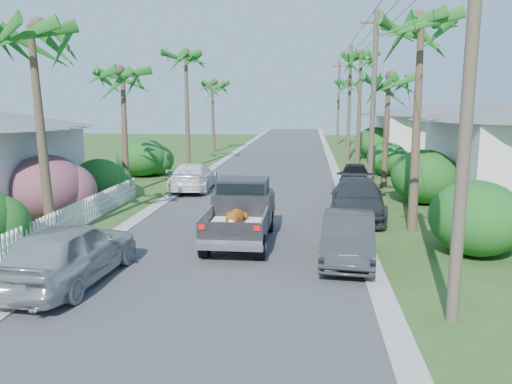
# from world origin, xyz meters

# --- Properties ---
(ground) EXTENTS (120.00, 120.00, 0.00)m
(ground) POSITION_xyz_m (0.00, 0.00, 0.00)
(ground) COLOR #2F4F1D
(ground) RESTS_ON ground
(road) EXTENTS (8.00, 100.00, 0.02)m
(road) POSITION_xyz_m (0.00, 25.00, 0.01)
(road) COLOR #38383A
(road) RESTS_ON ground
(curb_left) EXTENTS (0.60, 100.00, 0.06)m
(curb_left) POSITION_xyz_m (-4.30, 25.00, 0.03)
(curb_left) COLOR #A5A39E
(curb_left) RESTS_ON ground
(curb_right) EXTENTS (0.60, 100.00, 0.06)m
(curb_right) POSITION_xyz_m (4.30, 25.00, 0.03)
(curb_right) COLOR #A5A39E
(curb_right) RESTS_ON ground
(pickup_truck) EXTENTS (1.98, 5.12, 2.06)m
(pickup_truck) POSITION_xyz_m (0.25, 3.99, 1.01)
(pickup_truck) COLOR black
(pickup_truck) RESTS_ON ground
(parked_car_rn) EXTENTS (1.84, 4.34, 1.39)m
(parked_car_rn) POSITION_xyz_m (3.68, 1.96, 0.70)
(parked_car_rn) COLOR #2E3133
(parked_car_rn) RESTS_ON ground
(parked_car_rm) EXTENTS (2.46, 5.34, 1.51)m
(parked_car_rm) POSITION_xyz_m (4.49, 7.74, 0.76)
(parked_car_rm) COLOR #2A2C2F
(parked_car_rm) RESTS_ON ground
(parked_car_rf) EXTENTS (1.97, 4.03, 1.32)m
(parked_car_rf) POSITION_xyz_m (5.00, 15.06, 0.66)
(parked_car_rf) COLOR black
(parked_car_rf) RESTS_ON ground
(parked_car_ln) EXTENTS (2.25, 4.93, 1.64)m
(parked_car_ln) POSITION_xyz_m (-3.60, -0.70, 0.82)
(parked_car_ln) COLOR #A8ABAF
(parked_car_ln) RESTS_ON ground
(parked_car_lf) EXTENTS (2.18, 5.04, 1.44)m
(parked_car_lf) POSITION_xyz_m (-3.60, 13.30, 0.72)
(parked_car_lf) COLOR white
(parked_car_lf) RESTS_ON ground
(palm_l_a) EXTENTS (4.40, 4.40, 8.20)m
(palm_l_a) POSITION_xyz_m (-6.20, 3.00, 6.93)
(palm_l_a) COLOR brown
(palm_l_a) RESTS_ON ground
(palm_l_b) EXTENTS (4.40, 4.40, 7.40)m
(palm_l_b) POSITION_xyz_m (-6.80, 12.00, 6.15)
(palm_l_b) COLOR brown
(palm_l_b) RESTS_ON ground
(palm_l_c) EXTENTS (4.40, 4.40, 9.20)m
(palm_l_c) POSITION_xyz_m (-6.00, 22.00, 7.91)
(palm_l_c) COLOR brown
(palm_l_c) RESTS_ON ground
(palm_l_d) EXTENTS (4.40, 4.40, 7.70)m
(palm_l_d) POSITION_xyz_m (-6.50, 34.00, 6.44)
(palm_l_d) COLOR brown
(palm_l_d) RESTS_ON ground
(palm_r_a) EXTENTS (4.40, 4.40, 8.70)m
(palm_r_a) POSITION_xyz_m (6.30, 6.00, 7.42)
(palm_r_a) COLOR brown
(palm_r_a) RESTS_ON ground
(palm_r_b) EXTENTS (4.40, 4.40, 7.20)m
(palm_r_b) POSITION_xyz_m (6.60, 15.00, 5.95)
(palm_r_b) COLOR brown
(palm_r_b) RESTS_ON ground
(palm_r_c) EXTENTS (4.40, 4.40, 9.40)m
(palm_r_c) POSITION_xyz_m (6.20, 26.00, 8.11)
(palm_r_c) COLOR brown
(palm_r_c) RESTS_ON ground
(palm_r_d) EXTENTS (4.40, 4.40, 8.00)m
(palm_r_d) POSITION_xyz_m (6.50, 40.00, 6.74)
(palm_r_d) COLOR brown
(palm_r_d) RESTS_ON ground
(shrub_l_b) EXTENTS (3.00, 3.30, 2.60)m
(shrub_l_b) POSITION_xyz_m (-7.80, 6.00, 1.30)
(shrub_l_b) COLOR #C31B79
(shrub_l_b) RESTS_ON ground
(shrub_l_c) EXTENTS (2.40, 2.64, 2.00)m
(shrub_l_c) POSITION_xyz_m (-7.40, 10.00, 1.00)
(shrub_l_c) COLOR #144619
(shrub_l_c) RESTS_ON ground
(shrub_l_d) EXTENTS (3.20, 3.52, 2.40)m
(shrub_l_d) POSITION_xyz_m (-8.00, 18.00, 1.20)
(shrub_l_d) COLOR #144619
(shrub_l_d) RESTS_ON ground
(shrub_r_a) EXTENTS (2.80, 3.08, 2.30)m
(shrub_r_a) POSITION_xyz_m (7.60, 3.00, 1.15)
(shrub_r_a) COLOR #144619
(shrub_r_a) RESTS_ON ground
(shrub_r_b) EXTENTS (3.00, 3.30, 2.50)m
(shrub_r_b) POSITION_xyz_m (7.80, 11.00, 1.25)
(shrub_r_b) COLOR #144619
(shrub_r_b) RESTS_ON ground
(shrub_r_c) EXTENTS (2.60, 2.86, 2.10)m
(shrub_r_c) POSITION_xyz_m (7.50, 20.00, 1.05)
(shrub_r_c) COLOR #144619
(shrub_r_c) RESTS_ON ground
(shrub_r_d) EXTENTS (3.20, 3.52, 2.60)m
(shrub_r_d) POSITION_xyz_m (8.00, 30.00, 1.30)
(shrub_r_d) COLOR #144619
(shrub_r_d) RESTS_ON ground
(picket_fence) EXTENTS (0.10, 11.00, 1.00)m
(picket_fence) POSITION_xyz_m (-6.00, 5.50, 0.50)
(picket_fence) COLOR white
(picket_fence) RESTS_ON ground
(house_right_far) EXTENTS (9.00, 8.00, 4.60)m
(house_right_far) POSITION_xyz_m (13.00, 30.00, 2.12)
(house_right_far) COLOR silver
(house_right_far) RESTS_ON ground
(utility_pole_a) EXTENTS (1.60, 0.26, 9.00)m
(utility_pole_a) POSITION_xyz_m (5.60, -2.00, 4.60)
(utility_pole_a) COLOR brown
(utility_pole_a) RESTS_ON ground
(utility_pole_b) EXTENTS (1.60, 0.26, 9.00)m
(utility_pole_b) POSITION_xyz_m (5.60, 13.00, 4.60)
(utility_pole_b) COLOR brown
(utility_pole_b) RESTS_ON ground
(utility_pole_c) EXTENTS (1.60, 0.26, 9.00)m
(utility_pole_c) POSITION_xyz_m (5.60, 28.00, 4.60)
(utility_pole_c) COLOR brown
(utility_pole_c) RESTS_ON ground
(utility_pole_d) EXTENTS (1.60, 0.26, 9.00)m
(utility_pole_d) POSITION_xyz_m (5.60, 43.00, 4.60)
(utility_pole_d) COLOR brown
(utility_pole_d) RESTS_ON ground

